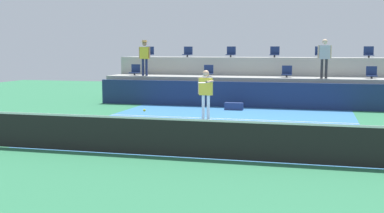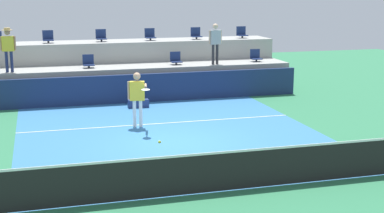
{
  "view_description": "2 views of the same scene",
  "coord_description": "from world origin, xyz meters",
  "px_view_note": "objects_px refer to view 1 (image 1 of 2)",
  "views": [
    {
      "loc": [
        3.08,
        -14.59,
        2.51
      ],
      "look_at": [
        -0.38,
        -1.21,
        0.86
      ],
      "focal_mm": 45.37,
      "sensor_mm": 36.0,
      "label": 1
    },
    {
      "loc": [
        -3.74,
        -14.86,
        4.38
      ],
      "look_at": [
        0.18,
        -0.9,
        1.25
      ],
      "focal_mm": 51.93,
      "sensor_mm": 36.0,
      "label": 2
    }
  ],
  "objects_px": {
    "stadium_chair_lower_far_right": "(372,74)",
    "stadium_chair_upper_right": "(320,53)",
    "tennis_ball": "(144,110)",
    "equipment_bag": "(234,106)",
    "stadium_chair_upper_left": "(188,53)",
    "stadium_chair_lower_far_left": "(135,71)",
    "stadium_chair_upper_mid_left": "(231,53)",
    "stadium_chair_upper_far_left": "(149,53)",
    "spectator_with_hat": "(145,54)",
    "stadium_chair_lower_left": "(208,72)",
    "stadium_chair_upper_mid_right": "(275,53)",
    "stadium_chair_lower_right": "(287,72)",
    "tennis_player": "(206,89)",
    "stadium_chair_upper_far_right": "(369,53)",
    "spectator_in_white": "(324,55)"
  },
  "relations": [
    {
      "from": "stadium_chair_lower_far_right",
      "to": "stadium_chair_upper_left",
      "type": "bearing_deg",
      "value": 168.12
    },
    {
      "from": "stadium_chair_upper_far_left",
      "to": "equipment_bag",
      "type": "xyz_separation_m",
      "value": [
        5.08,
        -3.98,
        -2.16
      ]
    },
    {
      "from": "stadium_chair_lower_left",
      "to": "stadium_chair_upper_far_left",
      "type": "distance_m",
      "value": 4.03
    },
    {
      "from": "stadium_chair_lower_left",
      "to": "spectator_with_hat",
      "type": "relative_size",
      "value": 0.31
    },
    {
      "from": "stadium_chair_lower_far_right",
      "to": "stadium_chair_upper_right",
      "type": "xyz_separation_m",
      "value": [
        -2.15,
        1.8,
        0.85
      ]
    },
    {
      "from": "stadium_chair_lower_left",
      "to": "stadium_chair_lower_far_right",
      "type": "bearing_deg",
      "value": 0.0
    },
    {
      "from": "stadium_chair_upper_left",
      "to": "equipment_bag",
      "type": "relative_size",
      "value": 0.68
    },
    {
      "from": "stadium_chair_upper_mid_left",
      "to": "stadium_chair_upper_mid_right",
      "type": "distance_m",
      "value": 2.12
    },
    {
      "from": "stadium_chair_lower_right",
      "to": "spectator_in_white",
      "type": "xyz_separation_m",
      "value": [
        1.58,
        -0.38,
        0.79
      ]
    },
    {
      "from": "stadium_chair_lower_right",
      "to": "stadium_chair_upper_left",
      "type": "distance_m",
      "value": 5.4
    },
    {
      "from": "spectator_with_hat",
      "to": "equipment_bag",
      "type": "distance_m",
      "value": 5.31
    },
    {
      "from": "stadium_chair_upper_mid_right",
      "to": "tennis_player",
      "type": "relative_size",
      "value": 0.3
    },
    {
      "from": "stadium_chair_lower_far_right",
      "to": "stadium_chair_upper_mid_right",
      "type": "bearing_deg",
      "value": 157.0
    },
    {
      "from": "stadium_chair_lower_far_right",
      "to": "spectator_in_white",
      "type": "xyz_separation_m",
      "value": [
        -1.96,
        -0.38,
        0.79
      ]
    },
    {
      "from": "stadium_chair_upper_mid_left",
      "to": "stadium_chair_upper_right",
      "type": "relative_size",
      "value": 1.0
    },
    {
      "from": "spectator_with_hat",
      "to": "tennis_ball",
      "type": "bearing_deg",
      "value": -70.06
    },
    {
      "from": "stadium_chair_lower_far_right",
      "to": "equipment_bag",
      "type": "height_order",
      "value": "stadium_chair_lower_far_right"
    },
    {
      "from": "stadium_chair_upper_far_right",
      "to": "equipment_bag",
      "type": "relative_size",
      "value": 0.68
    },
    {
      "from": "stadium_chair_upper_far_left",
      "to": "tennis_ball",
      "type": "relative_size",
      "value": 7.65
    },
    {
      "from": "stadium_chair_lower_right",
      "to": "stadium_chair_upper_mid_right",
      "type": "distance_m",
      "value": 2.11
    },
    {
      "from": "tennis_ball",
      "to": "equipment_bag",
      "type": "bearing_deg",
      "value": 83.21
    },
    {
      "from": "tennis_player",
      "to": "equipment_bag",
      "type": "distance_m",
      "value": 3.09
    },
    {
      "from": "stadium_chair_upper_mid_left",
      "to": "tennis_player",
      "type": "height_order",
      "value": "stadium_chair_upper_mid_left"
    },
    {
      "from": "stadium_chair_lower_far_right",
      "to": "equipment_bag",
      "type": "distance_m",
      "value": 6.08
    },
    {
      "from": "stadium_chair_upper_left",
      "to": "stadium_chair_upper_mid_right",
      "type": "bearing_deg",
      "value": 0.0
    },
    {
      "from": "stadium_chair_lower_far_right",
      "to": "spectator_in_white",
      "type": "distance_m",
      "value": 2.15
    },
    {
      "from": "stadium_chair_lower_right",
      "to": "stadium_chair_upper_mid_left",
      "type": "height_order",
      "value": "stadium_chair_upper_mid_left"
    },
    {
      "from": "stadium_chair_upper_left",
      "to": "spectator_with_hat",
      "type": "height_order",
      "value": "spectator_with_hat"
    },
    {
      "from": "stadium_chair_lower_far_left",
      "to": "stadium_chair_upper_mid_right",
      "type": "relative_size",
      "value": 1.0
    },
    {
      "from": "stadium_chair_upper_far_right",
      "to": "equipment_bag",
      "type": "height_order",
      "value": "stadium_chair_upper_far_right"
    },
    {
      "from": "stadium_chair_upper_far_left",
      "to": "stadium_chair_upper_right",
      "type": "height_order",
      "value": "same"
    },
    {
      "from": "stadium_chair_lower_far_right",
      "to": "tennis_player",
      "type": "xyz_separation_m",
      "value": [
        -6.06,
        -5.08,
        -0.38
      ]
    },
    {
      "from": "stadium_chair_upper_left",
      "to": "spectator_with_hat",
      "type": "bearing_deg",
      "value": -124.5
    },
    {
      "from": "stadium_chair_upper_right",
      "to": "stadium_chair_lower_left",
      "type": "bearing_deg",
      "value": -160.01
    },
    {
      "from": "stadium_chair_upper_mid_left",
      "to": "tennis_ball",
      "type": "bearing_deg",
      "value": -90.57
    },
    {
      "from": "stadium_chair_lower_right",
      "to": "stadium_chair_upper_mid_right",
      "type": "bearing_deg",
      "value": 111.3
    },
    {
      "from": "stadium_chair_lower_far_left",
      "to": "stadium_chair_upper_left",
      "type": "bearing_deg",
      "value": 40.2
    },
    {
      "from": "stadium_chair_lower_far_left",
      "to": "stadium_chair_upper_mid_left",
      "type": "bearing_deg",
      "value": 22.6
    },
    {
      "from": "stadium_chair_upper_right",
      "to": "equipment_bag",
      "type": "bearing_deg",
      "value": -130.3
    },
    {
      "from": "stadium_chair_upper_right",
      "to": "spectator_in_white",
      "type": "xyz_separation_m",
      "value": [
        0.19,
        -2.18,
        -0.06
      ]
    },
    {
      "from": "spectator_in_white",
      "to": "stadium_chair_lower_far_right",
      "type": "bearing_deg",
      "value": 11.08
    },
    {
      "from": "stadium_chair_lower_left",
      "to": "stadium_chair_upper_mid_right",
      "type": "distance_m",
      "value": 3.48
    },
    {
      "from": "stadium_chair_upper_left",
      "to": "tennis_player",
      "type": "distance_m",
      "value": 7.42
    },
    {
      "from": "stadium_chair_upper_mid_left",
      "to": "stadium_chair_lower_far_right",
      "type": "bearing_deg",
      "value": -15.79
    },
    {
      "from": "stadium_chair_upper_mid_right",
      "to": "spectator_in_white",
      "type": "xyz_separation_m",
      "value": [
        2.28,
        -2.18,
        -0.06
      ]
    },
    {
      "from": "stadium_chair_upper_left",
      "to": "spectator_in_white",
      "type": "distance_m",
      "value": 6.95
    },
    {
      "from": "spectator_with_hat",
      "to": "stadium_chair_lower_far_right",
      "type": "bearing_deg",
      "value": 2.18
    },
    {
      "from": "equipment_bag",
      "to": "spectator_in_white",
      "type": "bearing_deg",
      "value": 26.73
    },
    {
      "from": "stadium_chair_lower_far_left",
      "to": "stadium_chair_upper_far_left",
      "type": "distance_m",
      "value": 1.99
    },
    {
      "from": "spectator_with_hat",
      "to": "stadium_chair_lower_right",
      "type": "bearing_deg",
      "value": 3.37
    }
  ]
}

